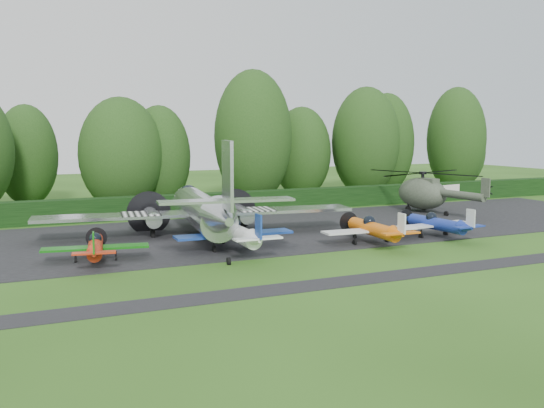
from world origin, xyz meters
name	(u,v)px	position (x,y,z in m)	size (l,w,h in m)	color
ground	(342,255)	(0.00, 0.00, 0.00)	(160.00, 160.00, 0.00)	#274C15
apron	(276,231)	(0.00, 10.00, 0.00)	(70.00, 18.00, 0.01)	black
taxiway_verge	(398,275)	(0.00, -6.00, 0.00)	(70.00, 2.00, 0.00)	black
hedgerow	(228,213)	(0.00, 21.00, 0.00)	(90.00, 1.60, 2.00)	black
transport_plane	(203,210)	(-6.32, 8.89, 2.11)	(23.61, 18.11, 7.57)	silver
light_plane_red	(95,246)	(-14.62, 4.00, 1.00)	(6.26, 6.59, 2.41)	#B72910
light_plane_white	(237,233)	(-5.75, 3.61, 1.26)	(7.88, 8.29, 3.03)	white
light_plane_orange	(373,229)	(3.71, 2.04, 1.12)	(6.98, 7.34, 2.68)	orange
light_plane_blue	(436,224)	(9.46, 2.40, 1.05)	(6.59, 6.93, 2.53)	navy
helicopter	(423,191)	(17.24, 13.92, 2.10)	(12.12, 14.19, 3.90)	#384031
sign_board	(453,190)	(26.18, 20.05, 1.24)	(3.25, 0.12, 1.83)	#3F3326
tree_0	(386,143)	(24.27, 30.25, 6.17)	(6.95, 6.95, 12.37)	black
tree_1	(456,140)	(33.52, 28.20, 6.60)	(7.38, 7.38, 13.24)	black
tree_2	(121,154)	(-8.79, 27.02, 5.52)	(8.09, 8.09, 11.06)	black
tree_3	(27,156)	(-16.97, 34.61, 5.23)	(6.20, 6.20, 10.50)	black
tree_4	(302,153)	(12.22, 29.65, 5.24)	(6.77, 6.77, 10.50)	black
tree_6	(460,152)	(37.74, 32.15, 4.81)	(6.64, 6.64, 9.65)	black
tree_8	(253,137)	(5.15, 27.15, 7.10)	(8.28, 8.28, 14.22)	black
tree_10	(159,157)	(-4.69, 28.30, 5.17)	(6.29, 6.29, 10.36)	black
tree_11	(366,142)	(19.81, 27.96, 6.43)	(7.95, 7.95, 12.87)	black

